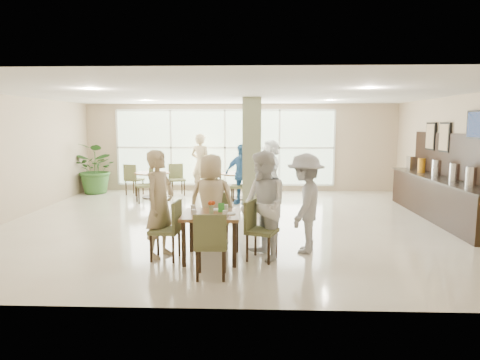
{
  "coord_description": "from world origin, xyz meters",
  "views": [
    {
      "loc": [
        0.5,
        -9.29,
        2.17
      ],
      "look_at": [
        0.2,
        -1.2,
        1.1
      ],
      "focal_mm": 32.0,
      "sensor_mm": 36.0,
      "label": 1
    }
  ],
  "objects_px": {
    "teen_far": "(212,201)",
    "adult_b": "(271,169)",
    "round_table_right": "(238,180)",
    "buffet_counter": "(439,195)",
    "teen_standing": "(305,203)",
    "teen_right": "(263,206)",
    "adult_a": "(241,174)",
    "adult_standing": "(201,164)",
    "teen_left": "(160,204)",
    "potted_plant": "(97,168)",
    "main_table": "(211,219)",
    "round_table_left": "(152,179)"
  },
  "relations": [
    {
      "from": "teen_far",
      "to": "adult_b",
      "type": "bearing_deg",
      "value": -96.92
    },
    {
      "from": "round_table_right",
      "to": "teen_far",
      "type": "distance_m",
      "value": 4.95
    },
    {
      "from": "buffet_counter",
      "to": "teen_standing",
      "type": "bearing_deg",
      "value": -141.48
    },
    {
      "from": "teen_right",
      "to": "adult_a",
      "type": "height_order",
      "value": "teen_right"
    },
    {
      "from": "teen_far",
      "to": "teen_standing",
      "type": "bearing_deg",
      "value": 179.4
    },
    {
      "from": "teen_standing",
      "to": "adult_standing",
      "type": "distance_m",
      "value": 6.56
    },
    {
      "from": "buffet_counter",
      "to": "teen_standing",
      "type": "distance_m",
      "value": 4.31
    },
    {
      "from": "teen_left",
      "to": "adult_standing",
      "type": "bearing_deg",
      "value": 23.84
    },
    {
      "from": "teen_left",
      "to": "teen_standing",
      "type": "distance_m",
      "value": 2.42
    },
    {
      "from": "adult_b",
      "to": "potted_plant",
      "type": "bearing_deg",
      "value": -112.72
    },
    {
      "from": "round_table_right",
      "to": "adult_a",
      "type": "relative_size",
      "value": 0.62
    },
    {
      "from": "teen_left",
      "to": "teen_right",
      "type": "height_order",
      "value": "teen_left"
    },
    {
      "from": "teen_left",
      "to": "adult_b",
      "type": "xyz_separation_m",
      "value": [
        1.99,
        5.54,
        -0.02
      ]
    },
    {
      "from": "round_table_right",
      "to": "teen_standing",
      "type": "height_order",
      "value": "teen_standing"
    },
    {
      "from": "buffet_counter",
      "to": "teen_far",
      "type": "relative_size",
      "value": 2.84
    },
    {
      "from": "teen_left",
      "to": "teen_far",
      "type": "bearing_deg",
      "value": -32.64
    },
    {
      "from": "potted_plant",
      "to": "teen_right",
      "type": "height_order",
      "value": "teen_right"
    },
    {
      "from": "main_table",
      "to": "potted_plant",
      "type": "relative_size",
      "value": 0.58
    },
    {
      "from": "buffet_counter",
      "to": "adult_a",
      "type": "distance_m",
      "value": 4.89
    },
    {
      "from": "teen_standing",
      "to": "potted_plant",
      "type": "bearing_deg",
      "value": -118.36
    },
    {
      "from": "round_table_left",
      "to": "adult_standing",
      "type": "distance_m",
      "value": 1.61
    },
    {
      "from": "main_table",
      "to": "adult_a",
      "type": "height_order",
      "value": "adult_a"
    },
    {
      "from": "round_table_right",
      "to": "potted_plant",
      "type": "xyz_separation_m",
      "value": [
        -4.43,
        0.78,
        0.23
      ]
    },
    {
      "from": "adult_b",
      "to": "adult_standing",
      "type": "distance_m",
      "value": 2.3
    },
    {
      "from": "adult_b",
      "to": "teen_left",
      "type": "bearing_deg",
      "value": -34.74
    },
    {
      "from": "adult_standing",
      "to": "main_table",
      "type": "bearing_deg",
      "value": 123.31
    },
    {
      "from": "round_table_left",
      "to": "adult_b",
      "type": "relative_size",
      "value": 0.59
    },
    {
      "from": "teen_right",
      "to": "teen_standing",
      "type": "xyz_separation_m",
      "value": [
        0.71,
        0.42,
        -0.03
      ]
    },
    {
      "from": "main_table",
      "to": "round_table_left",
      "type": "bearing_deg",
      "value": 112.38
    },
    {
      "from": "adult_b",
      "to": "adult_standing",
      "type": "bearing_deg",
      "value": -126.69
    },
    {
      "from": "potted_plant",
      "to": "teen_left",
      "type": "height_order",
      "value": "teen_left"
    },
    {
      "from": "adult_a",
      "to": "adult_b",
      "type": "xyz_separation_m",
      "value": [
        0.82,
        0.84,
        0.04
      ]
    },
    {
      "from": "main_table",
      "to": "adult_standing",
      "type": "bearing_deg",
      "value": 98.79
    },
    {
      "from": "main_table",
      "to": "potted_plant",
      "type": "xyz_separation_m",
      "value": [
        -4.24,
        6.38,
        0.13
      ]
    },
    {
      "from": "teen_right",
      "to": "teen_standing",
      "type": "relative_size",
      "value": 1.04
    },
    {
      "from": "potted_plant",
      "to": "adult_b",
      "type": "distance_m",
      "value": 5.42
    },
    {
      "from": "adult_a",
      "to": "adult_b",
      "type": "bearing_deg",
      "value": 68.85
    },
    {
      "from": "round_table_left",
      "to": "teen_far",
      "type": "relative_size",
      "value": 0.61
    },
    {
      "from": "potted_plant",
      "to": "teen_standing",
      "type": "relative_size",
      "value": 0.93
    },
    {
      "from": "potted_plant",
      "to": "adult_b",
      "type": "xyz_separation_m",
      "value": [
        5.37,
        -0.73,
        0.07
      ]
    },
    {
      "from": "round_table_left",
      "to": "potted_plant",
      "type": "height_order",
      "value": "potted_plant"
    },
    {
      "from": "teen_right",
      "to": "adult_standing",
      "type": "bearing_deg",
      "value": 172.1
    },
    {
      "from": "buffet_counter",
      "to": "teen_left",
      "type": "height_order",
      "value": "buffet_counter"
    },
    {
      "from": "teen_standing",
      "to": "adult_a",
      "type": "xyz_separation_m",
      "value": [
        -1.23,
        4.36,
        -0.03
      ]
    },
    {
      "from": "teen_right",
      "to": "teen_standing",
      "type": "height_order",
      "value": "teen_right"
    },
    {
      "from": "potted_plant",
      "to": "teen_left",
      "type": "relative_size",
      "value": 0.9
    },
    {
      "from": "round_table_left",
      "to": "round_table_right",
      "type": "relative_size",
      "value": 1.01
    },
    {
      "from": "round_table_right",
      "to": "teen_right",
      "type": "distance_m",
      "value": 5.61
    },
    {
      "from": "round_table_left",
      "to": "round_table_right",
      "type": "height_order",
      "value": "same"
    },
    {
      "from": "main_table",
      "to": "adult_b",
      "type": "bearing_deg",
      "value": 78.66
    }
  ]
}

